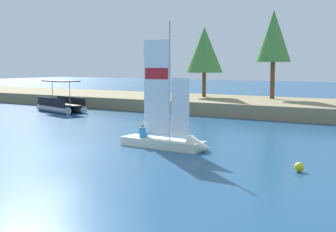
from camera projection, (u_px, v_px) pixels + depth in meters
The scene contains 7 objects.
ground_plane at pixel (60, 151), 23.10m from camera, with size 200.00×200.00×0.00m, color navy.
shore_bank at pixel (245, 106), 42.32m from camera, with size 80.00×10.35×1.10m, color #897A56.
shoreline_tree_left at pixel (204, 50), 45.31m from camera, with size 3.59×3.59×6.73m.
shoreline_tree_midleft at pixel (274, 36), 42.77m from camera, with size 3.22×3.22×8.09m.
sailboat at pixel (174, 140), 23.70m from camera, with size 5.21×1.46×6.75m.
pontoon_boat at pixel (61, 104), 42.36m from camera, with size 5.80×3.62×2.80m.
channel_buoy at pixel (299, 167), 18.65m from camera, with size 0.39×0.39×0.39m, color yellow.
Camera 1 is at (16.71, -16.37, 4.26)m, focal length 50.23 mm.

